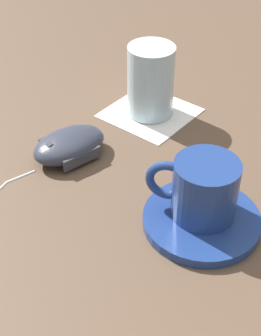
{
  "coord_description": "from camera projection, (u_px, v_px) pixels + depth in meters",
  "views": [
    {
      "loc": [
        0.44,
        -0.27,
        0.41
      ],
      "look_at": [
        0.03,
        -0.02,
        0.03
      ],
      "focal_mm": 55.0,
      "sensor_mm": 36.0,
      "label": 1
    }
  ],
  "objects": [
    {
      "name": "coffee_cup",
      "position": [
        202.0,
        189.0,
        0.56
      ],
      "size": [
        0.09,
        0.09,
        0.07
      ],
      "color": "navy",
      "rests_on": "saucer"
    },
    {
      "name": "computer_mouse",
      "position": [
        69.0,
        145.0,
        0.67
      ],
      "size": [
        0.08,
        0.11,
        0.03
      ],
      "color": "#2D3342",
      "rests_on": "ground"
    },
    {
      "name": "napkin_under_glass",
      "position": [
        150.0,
        112.0,
        0.76
      ],
      "size": [
        0.15,
        0.15,
        0.0
      ],
      "primitive_type": "cube",
      "rotation": [
        0.0,
        0.0,
        0.35
      ],
      "color": "white",
      "rests_on": "ground"
    },
    {
      "name": "ground_plane",
      "position": [
        135.0,
        169.0,
        0.66
      ],
      "size": [
        3.0,
        3.0,
        0.0
      ],
      "primitive_type": "plane",
      "color": "brown"
    },
    {
      "name": "saucer",
      "position": [
        202.0,
        220.0,
        0.58
      ],
      "size": [
        0.13,
        0.13,
        0.01
      ],
      "primitive_type": "cylinder",
      "color": "navy",
      "rests_on": "ground"
    },
    {
      "name": "drinking_glass",
      "position": [
        151.0,
        81.0,
        0.73
      ],
      "size": [
        0.07,
        0.07,
        0.1
      ],
      "primitive_type": "cylinder",
      "color": "silver",
      "rests_on": "napkin_under_glass"
    }
  ]
}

